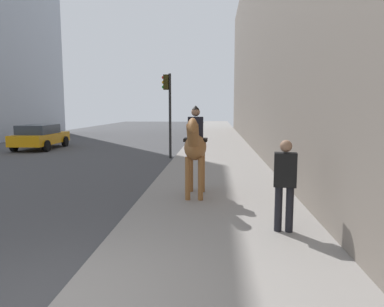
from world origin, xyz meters
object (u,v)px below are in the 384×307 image
(mounted_horse_near, at_px, (195,146))
(pedestrian_greeting, at_px, (285,180))
(traffic_light_near_curb, at_px, (168,102))
(car_near_lane, at_px, (40,136))

(mounted_horse_near, bearing_deg, pedestrian_greeting, 36.11)
(mounted_horse_near, distance_m, traffic_light_near_curb, 8.12)
(car_near_lane, bearing_deg, mounted_horse_near, -140.99)
(pedestrian_greeting, distance_m, traffic_light_near_curb, 11.07)
(pedestrian_greeting, height_order, car_near_lane, pedestrian_greeting)
(traffic_light_near_curb, bearing_deg, pedestrian_greeting, -161.30)
(mounted_horse_near, relative_size, traffic_light_near_curb, 0.58)
(pedestrian_greeting, xyz_separation_m, traffic_light_near_curb, (10.37, 3.51, 1.58))
(mounted_horse_near, xyz_separation_m, pedestrian_greeting, (-2.53, -1.78, -0.34))
(traffic_light_near_curb, bearing_deg, car_near_lane, 67.34)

